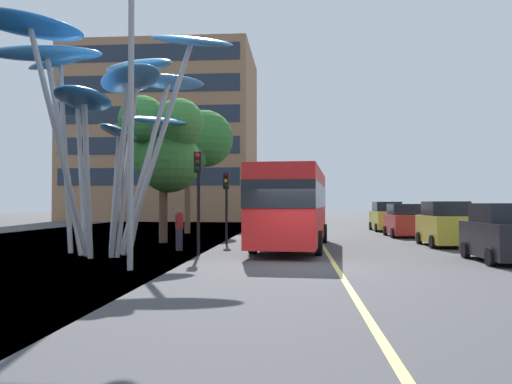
% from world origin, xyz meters
% --- Properties ---
extents(ground, '(120.00, 240.00, 0.10)m').
position_xyz_m(ground, '(-0.73, 0.00, -0.05)').
color(ground, '#424244').
extents(red_bus, '(3.51, 11.01, 3.69)m').
position_xyz_m(red_bus, '(-0.05, 6.56, 2.02)').
color(red_bus, red).
rests_on(red_bus, ground).
extents(leaf_sculpture, '(9.29, 9.76, 8.82)m').
position_xyz_m(leaf_sculpture, '(-7.21, 2.81, 6.35)').
color(leaf_sculpture, '#9EA0A5').
rests_on(leaf_sculpture, ground).
extents(traffic_light_kerb_near, '(0.28, 0.42, 3.97)m').
position_xyz_m(traffic_light_kerb_near, '(-3.63, 3.00, 2.87)').
color(traffic_light_kerb_near, black).
rests_on(traffic_light_kerb_near, ground).
extents(traffic_light_kerb_far, '(0.28, 0.42, 3.51)m').
position_xyz_m(traffic_light_kerb_far, '(-3.36, 8.97, 2.55)').
color(traffic_light_kerb_far, black).
rests_on(traffic_light_kerb_far, ground).
extents(car_parked_near, '(2.01, 3.96, 2.01)m').
position_xyz_m(car_parked_near, '(7.18, 1.67, 0.95)').
color(car_parked_near, black).
rests_on(car_parked_near, ground).
extents(car_parked_mid, '(2.01, 4.08, 2.09)m').
position_xyz_m(car_parked_mid, '(7.06, 8.20, 0.99)').
color(car_parked_mid, gold).
rests_on(car_parked_mid, ground).
extents(car_parked_far, '(2.01, 4.23, 1.97)m').
position_xyz_m(car_parked_far, '(6.56, 14.97, 0.93)').
color(car_parked_far, maroon).
rests_on(car_parked_far, ground).
extents(car_side_street, '(2.09, 4.55, 2.12)m').
position_xyz_m(car_side_street, '(6.66, 21.60, 1.00)').
color(car_side_street, gold).
rests_on(car_side_street, ground).
extents(street_lamp, '(1.91, 0.44, 8.99)m').
position_xyz_m(street_lamp, '(-4.47, -1.35, 5.63)').
color(street_lamp, gray).
rests_on(street_lamp, ground).
extents(tree_pavement_near, '(4.25, 3.95, 7.39)m').
position_xyz_m(tree_pavement_near, '(-6.59, 9.30, 4.85)').
color(tree_pavement_near, brown).
rests_on(tree_pavement_near, ground).
extents(tree_pavement_far, '(5.29, 4.08, 8.40)m').
position_xyz_m(tree_pavement_far, '(-6.71, 17.71, 6.33)').
color(tree_pavement_far, brown).
rests_on(tree_pavement_far, ground).
extents(pedestrian, '(0.34, 0.34, 1.76)m').
position_xyz_m(pedestrian, '(-4.84, 5.10, 0.89)').
color(pedestrian, '#2D3342').
rests_on(pedestrian, ground).
extents(backdrop_building, '(21.52, 15.39, 20.34)m').
position_xyz_m(backdrop_building, '(-16.02, 46.03, 10.17)').
color(backdrop_building, '#936B4C').
rests_on(backdrop_building, ground).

